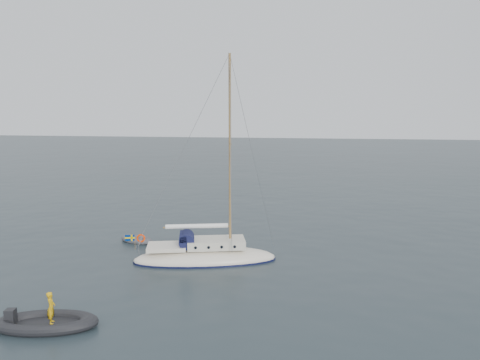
# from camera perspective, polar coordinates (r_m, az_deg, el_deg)

# --- Properties ---
(ground) EXTENTS (300.00, 300.00, 0.00)m
(ground) POSITION_cam_1_polar(r_m,az_deg,el_deg) (28.92, -1.28, -9.61)
(ground) COLOR black
(ground) RESTS_ON ground
(sailboat) EXTENTS (8.97, 2.69, 12.77)m
(sailboat) POSITION_cam_1_polar(r_m,az_deg,el_deg) (28.30, -4.28, -7.99)
(sailboat) COLOR beige
(sailboat) RESTS_ON ground
(dinghy) EXTENTS (2.63, 1.19, 0.38)m
(dinghy) POSITION_cam_1_polar(r_m,az_deg,el_deg) (33.35, -12.47, -7.11)
(dinghy) COLOR #4B4A4F
(dinghy) RESTS_ON ground
(rib) EXTENTS (4.27, 1.94, 1.57)m
(rib) POSITION_cam_1_polar(r_m,az_deg,el_deg) (21.69, -22.57, -15.69)
(rib) COLOR black
(rib) RESTS_ON ground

